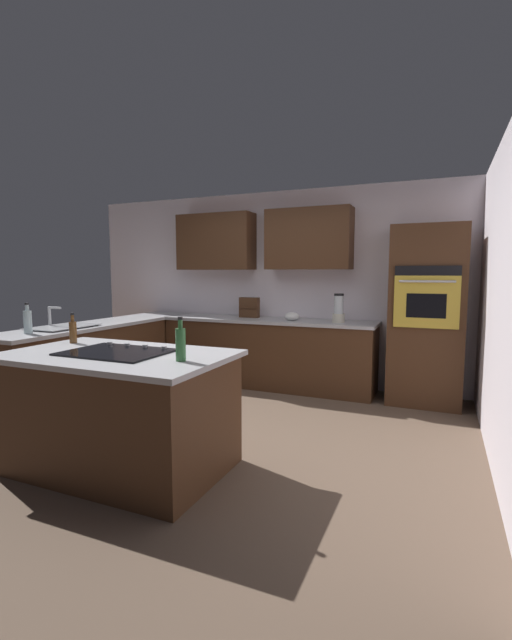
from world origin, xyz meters
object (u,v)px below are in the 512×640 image
at_px(cooktop, 117,352).
at_px(oil_bottle, 73,331).
at_px(mixing_bowl, 292,316).
at_px(second_bottle, 181,343).
at_px(spice_rack, 249,307).
at_px(dish_soap_bottle, 28,321).
at_px(sink_unit, 63,326).
at_px(blender, 339,310).
at_px(wall_oven, 427,316).

bearing_deg(cooktop, oil_bottle, -18.16).
xyz_separation_m(mixing_bowl, second_bottle, (-0.12, 2.75, 0.07)).
xyz_separation_m(spice_rack, dish_soap_bottle, (1.37, 2.33, -0.01)).
xyz_separation_m(sink_unit, cooktop, (-1.58, 0.95, -0.01)).
relative_size(sink_unit, blender, 1.98).
bearing_deg(second_bottle, sink_unit, -24.85).
bearing_deg(wall_oven, second_bottle, 61.99).
distance_m(blender, dish_soap_bottle, 3.43).
height_order(dish_soap_bottle, oil_bottle, dish_soap_bottle).
relative_size(blender, dish_soap_bottle, 1.14).
xyz_separation_m(spice_rack, oil_bottle, (0.51, 2.58, -0.03)).
relative_size(mixing_bowl, second_bottle, 0.62).
height_order(cooktop, oil_bottle, oil_bottle).
bearing_deg(second_bottle, mixing_bowl, -87.48).
distance_m(blender, second_bottle, 2.79).
height_order(spice_rack, dish_soap_bottle, dish_soap_bottle).
bearing_deg(mixing_bowl, sink_unit, 39.72).
bearing_deg(cooktop, dish_soap_bottle, -17.10).
height_order(cooktop, mixing_bowl, mixing_bowl).
xyz_separation_m(wall_oven, blender, (1.00, 0.04, 0.03)).
bearing_deg(dish_soap_bottle, wall_oven, -148.22).
bearing_deg(dish_soap_bottle, mixing_bowl, -132.47).
distance_m(blender, oil_bottle, 3.02).
bearing_deg(sink_unit, oil_bottle, 141.44).
relative_size(cooktop, dish_soap_bottle, 2.45).
bearing_deg(spice_rack, blender, 174.51).
bearing_deg(wall_oven, blender, 2.06).
relative_size(sink_unit, second_bottle, 2.29).
bearing_deg(blender, oil_bottle, 54.34).
height_order(cooktop, second_bottle, second_bottle).
relative_size(blender, second_bottle, 1.16).
height_order(blender, second_bottle, blender).
distance_m(spice_rack, oil_bottle, 2.63).
relative_size(dish_soap_bottle, second_bottle, 1.01).
distance_m(mixing_bowl, dish_soap_bottle, 2.99).
distance_m(oil_bottle, second_bottle, 1.32).
bearing_deg(oil_bottle, second_bottle, 167.34).
xyz_separation_m(sink_unit, mixing_bowl, (-2.08, -1.73, 0.03)).
bearing_deg(mixing_bowl, wall_oven, -178.71).
bearing_deg(oil_bottle, sink_unit, -38.56).
height_order(dish_soap_bottle, second_bottle, dish_soap_bottle).
xyz_separation_m(mixing_bowl, dish_soap_bottle, (2.02, 2.21, 0.07)).
height_order(wall_oven, sink_unit, wall_oven).
distance_m(wall_oven, oil_bottle, 3.72).
height_order(blender, oil_bottle, blender).
bearing_deg(oil_bottle, mixing_bowl, -115.33).
height_order(sink_unit, cooktop, sink_unit).
xyz_separation_m(sink_unit, dish_soap_bottle, (-0.06, 0.48, 0.11)).
bearing_deg(oil_bottle, blender, -125.66).
bearing_deg(dish_soap_bottle, sink_unit, -83.05).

